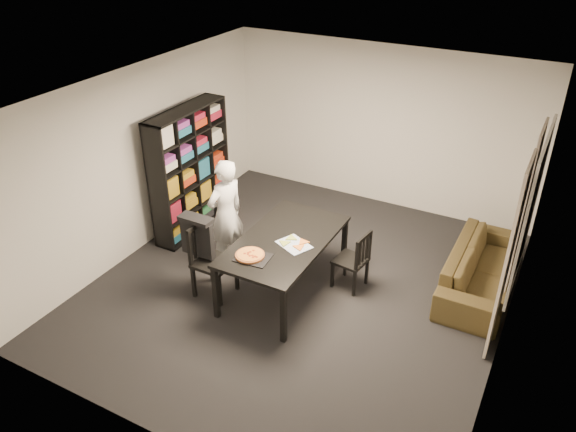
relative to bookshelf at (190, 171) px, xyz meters
The scene contains 16 objects.
room 2.26m from the bookshelf, 15.56° to the right, with size 5.01×5.51×2.61m.
window_pane 4.67m from the bookshelf, ahead, with size 0.02×1.40×1.60m, color black.
window_frame 4.67m from the bookshelf, ahead, with size 0.03×1.52×1.72m, color white.
curtain_left 4.59m from the bookshelf, ahead, with size 0.03×0.70×2.25m, color #C0B3A4.
curtain_right 4.59m from the bookshelf, ahead, with size 0.03×0.70×2.25m, color #C0B3A4.
bookshelf is the anchor object (origin of this frame).
dining_table 2.15m from the bookshelf, 21.01° to the right, with size 1.02×1.84×0.77m.
chair_left 1.74m from the bookshelf, 47.16° to the right, with size 0.46×0.46×0.99m.
chair_right 2.84m from the bookshelf, ahead, with size 0.43×0.43×0.82m.
draped_jacket 1.62m from the bookshelf, 50.65° to the right, with size 0.46×0.20×0.55m.
person 1.20m from the bookshelf, 30.84° to the right, with size 0.57×0.38×1.57m, color silver.
baking_tray 2.28m from the bookshelf, 34.89° to the right, with size 0.40×0.32×0.01m, color black.
pepperoni_pizza 2.24m from the bookshelf, 35.49° to the right, with size 0.35×0.35×0.03m.
kitchen_towel 2.32m from the bookshelf, 20.84° to the right, with size 0.40×0.30×0.01m, color silver.
pizza_slices 2.29m from the bookshelf, 20.21° to the right, with size 0.37×0.31×0.01m, color gold, non-canonical shape.
sofa 4.30m from the bookshelf, ahead, with size 1.98×0.78×0.58m, color #3A2B17.
Camera 1 is at (2.66, -5.35, 4.47)m, focal length 35.00 mm.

